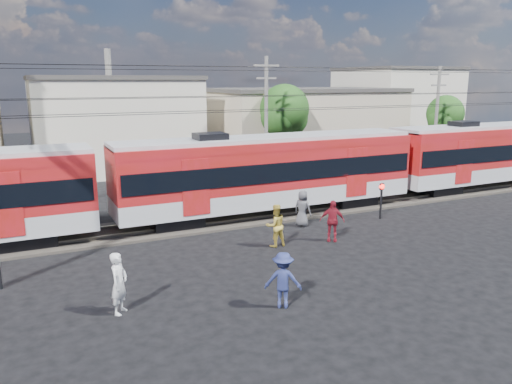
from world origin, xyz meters
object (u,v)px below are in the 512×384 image
(pedestrian_a, at_px, (119,283))
(commuter_train, at_px, (273,170))
(crossing_signal, at_px, (381,194))
(pedestrian_c, at_px, (283,280))
(car_silver, at_px, (477,162))

(pedestrian_a, bearing_deg, commuter_train, -12.34)
(pedestrian_a, relative_size, crossing_signal, 1.04)
(pedestrian_c, bearing_deg, car_silver, -118.50)
(pedestrian_c, height_order, car_silver, pedestrian_c)
(commuter_train, height_order, pedestrian_a, commuter_train)
(car_silver, bearing_deg, pedestrian_a, 118.00)
(car_silver, xyz_separation_m, crossing_signal, (-16.30, -8.23, 0.67))
(pedestrian_c, bearing_deg, pedestrian_a, 10.27)
(commuter_train, height_order, crossing_signal, commuter_train)
(commuter_train, relative_size, pedestrian_a, 26.07)
(crossing_signal, bearing_deg, car_silver, 26.78)
(pedestrian_a, distance_m, crossing_signal, 14.97)
(commuter_train, distance_m, crossing_signal, 5.69)
(commuter_train, distance_m, pedestrian_a, 12.58)
(pedestrian_c, relative_size, crossing_signal, 0.96)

